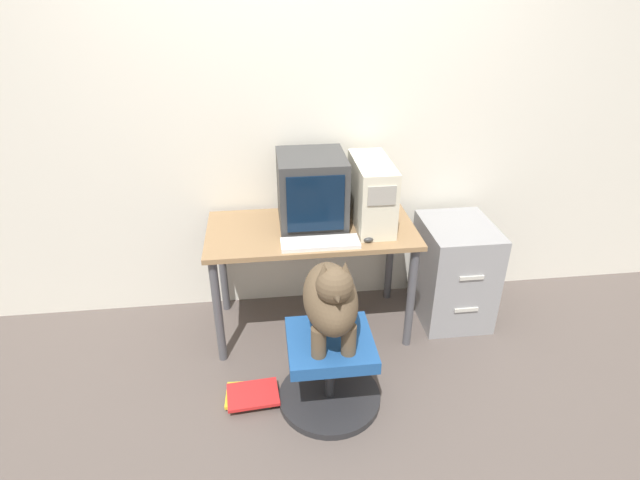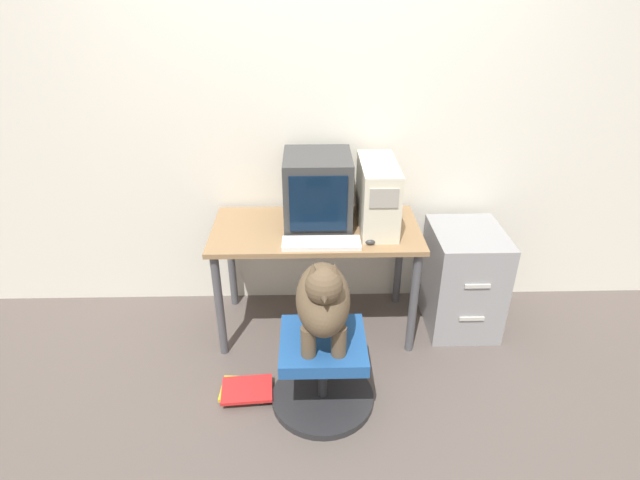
% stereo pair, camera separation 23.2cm
% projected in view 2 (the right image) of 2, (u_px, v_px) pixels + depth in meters
% --- Properties ---
extents(ground_plane, '(12.00, 12.00, 0.00)m').
position_uv_depth(ground_plane, '(317.00, 356.00, 3.05)').
color(ground_plane, '#564C47').
extents(wall_back, '(8.00, 0.05, 2.60)m').
position_uv_depth(wall_back, '(314.00, 116.00, 3.03)').
color(wall_back, silver).
rests_on(wall_back, ground_plane).
extents(desk, '(1.24, 0.62, 0.72)m').
position_uv_depth(desk, '(316.00, 242.00, 3.03)').
color(desk, olive).
rests_on(desk, ground_plane).
extents(crt_monitor, '(0.39, 0.42, 0.42)m').
position_uv_depth(crt_monitor, '(318.00, 190.00, 2.95)').
color(crt_monitor, '#383838').
rests_on(crt_monitor, desk).
extents(pc_tower, '(0.21, 0.50, 0.39)m').
position_uv_depth(pc_tower, '(377.00, 195.00, 2.92)').
color(pc_tower, beige).
rests_on(pc_tower, desk).
extents(keyboard, '(0.44, 0.15, 0.03)m').
position_uv_depth(keyboard, '(321.00, 243.00, 2.79)').
color(keyboard, silver).
rests_on(keyboard, desk).
extents(computer_mouse, '(0.06, 0.04, 0.03)m').
position_uv_depth(computer_mouse, '(370.00, 242.00, 2.79)').
color(computer_mouse, '#333333').
rests_on(computer_mouse, desk).
extents(office_chair, '(0.56, 0.56, 0.42)m').
position_uv_depth(office_chair, '(323.00, 371.00, 2.64)').
color(office_chair, '#262628').
rests_on(office_chair, ground_plane).
extents(dog, '(0.27, 0.50, 0.52)m').
position_uv_depth(dog, '(323.00, 298.00, 2.41)').
color(dog, brown).
rests_on(dog, office_chair).
extents(filing_cabinet, '(0.43, 0.53, 0.67)m').
position_uv_depth(filing_cabinet, '(462.00, 278.00, 3.20)').
color(filing_cabinet, gray).
rests_on(filing_cabinet, ground_plane).
extents(book_stack_floor, '(0.30, 0.23, 0.06)m').
position_uv_depth(book_stack_floor, '(245.00, 390.00, 2.76)').
color(book_stack_floor, '#262628').
rests_on(book_stack_floor, ground_plane).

